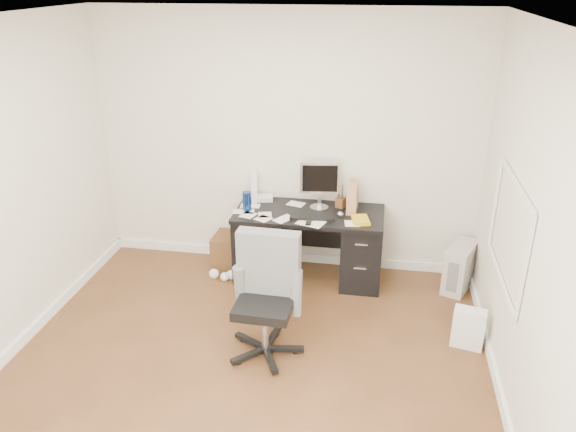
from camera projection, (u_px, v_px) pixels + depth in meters
name	position (u px, v px, depth m)	size (l,w,h in m)	color
ground	(244.00, 374.00, 4.54)	(4.00, 4.00, 0.00)	#4A2F17
room_shell	(242.00, 180.00, 3.89)	(4.02, 4.02, 2.71)	beige
desk	(309.00, 243.00, 5.82)	(1.50, 0.70, 0.75)	black
loose_papers	(289.00, 213.00, 5.66)	(1.10, 0.60, 0.00)	white
lcd_monitor	(320.00, 185.00, 5.66)	(0.40, 0.23, 0.50)	silver
keyboard	(312.00, 217.00, 5.54)	(0.44, 0.15, 0.03)	black
computer_mouse	(340.00, 214.00, 5.55)	(0.06, 0.06, 0.06)	silver
travel_mug	(247.00, 201.00, 5.68)	(0.09, 0.09, 0.20)	navy
white_binder	(254.00, 186.00, 5.94)	(0.12, 0.26, 0.30)	silver
magazine_file	(353.00, 197.00, 5.64)	(0.13, 0.26, 0.30)	#AC7853
pen_cup	(341.00, 196.00, 5.74)	(0.11, 0.11, 0.25)	#502817
yellow_book	(361.00, 220.00, 5.45)	(0.17, 0.21, 0.04)	gold
paper_remote	(311.00, 222.00, 5.43)	(0.26, 0.21, 0.02)	white
office_chair	(264.00, 299.00, 4.58)	(0.60, 0.60, 1.06)	#595B59
pc_tower	(460.00, 267.00, 5.68)	(0.21, 0.48, 0.48)	#AAA49A
shopping_bag	(468.00, 328.00, 4.81)	(0.27, 0.19, 0.36)	white
wicker_basket	(231.00, 250.00, 6.15)	(0.36, 0.36, 0.36)	#4E3417
desk_printer	(275.00, 266.00, 6.01)	(0.30, 0.24, 0.17)	#5D5D61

